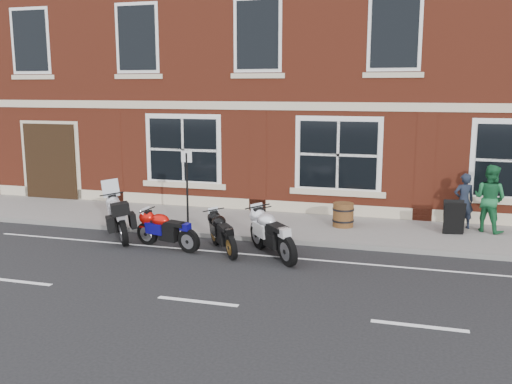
% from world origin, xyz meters
% --- Properties ---
extents(ground, '(80.00, 80.00, 0.00)m').
position_xyz_m(ground, '(0.00, 0.00, 0.00)').
color(ground, black).
rests_on(ground, ground).
extents(sidewalk, '(30.00, 3.00, 0.12)m').
position_xyz_m(sidewalk, '(0.00, 3.00, 0.06)').
color(sidewalk, slate).
rests_on(sidewalk, ground).
extents(kerb, '(30.00, 0.16, 0.12)m').
position_xyz_m(kerb, '(0.00, 1.42, 0.06)').
color(kerb, slate).
rests_on(kerb, ground).
extents(pub_building, '(24.00, 12.00, 12.00)m').
position_xyz_m(pub_building, '(0.00, 10.50, 6.00)').
color(pub_building, maroon).
rests_on(pub_building, ground).
extents(moto_touring_silver, '(1.48, 1.88, 1.48)m').
position_xyz_m(moto_touring_silver, '(-3.73, 0.75, 0.60)').
color(moto_touring_silver, black).
rests_on(moto_touring_silver, ground).
extents(moto_sport_red, '(1.90, 0.65, 0.88)m').
position_xyz_m(moto_sport_red, '(-2.08, 0.15, 0.50)').
color(moto_sport_red, black).
rests_on(moto_sport_red, ground).
extents(moto_sport_black, '(1.24, 1.64, 0.87)m').
position_xyz_m(moto_sport_black, '(-0.64, 0.29, 0.50)').
color(moto_sport_black, black).
rests_on(moto_sport_black, ground).
extents(moto_sport_silver, '(1.58, 1.82, 1.02)m').
position_xyz_m(moto_sport_silver, '(0.61, 0.24, 0.59)').
color(moto_sport_silver, black).
rests_on(moto_sport_silver, ground).
extents(moto_naked_black, '(1.28, 1.67, 0.89)m').
position_xyz_m(moto_naked_black, '(0.49, 0.69, 0.51)').
color(moto_naked_black, black).
rests_on(moto_naked_black, ground).
extents(pedestrian_left, '(0.65, 0.52, 1.54)m').
position_xyz_m(pedestrian_left, '(5.07, 3.86, 0.89)').
color(pedestrian_left, black).
rests_on(pedestrian_left, sidewalk).
extents(pedestrian_right, '(1.12, 1.06, 1.82)m').
position_xyz_m(pedestrian_right, '(5.71, 3.68, 1.03)').
color(pedestrian_right, '#1B6034').
rests_on(pedestrian_right, sidewalk).
extents(a_board_sign, '(0.58, 0.43, 0.89)m').
position_xyz_m(a_board_sign, '(4.80, 3.16, 0.56)').
color(a_board_sign, black).
rests_on(a_board_sign, sidewalk).
extents(barrel_planter, '(0.60, 0.60, 0.67)m').
position_xyz_m(barrel_planter, '(1.88, 3.16, 0.45)').
color(barrel_planter, '#522E15').
rests_on(barrel_planter, sidewalk).
extents(parking_sign, '(0.31, 0.06, 2.17)m').
position_xyz_m(parking_sign, '(-2.12, 1.55, 1.38)').
color(parking_sign, black).
rests_on(parking_sign, sidewalk).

